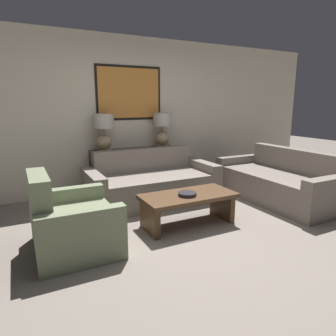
{
  "coord_description": "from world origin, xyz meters",
  "views": [
    {
      "loc": [
        -1.83,
        -2.65,
        1.53
      ],
      "look_at": [
        0.01,
        0.96,
        0.65
      ],
      "focal_mm": 32.0,
      "sensor_mm": 36.0,
      "label": 1
    }
  ],
  "objects": [
    {
      "name": "coffee_table",
      "position": [
        0.05,
        0.46,
        0.3
      ],
      "size": [
        1.2,
        0.58,
        0.41
      ],
      "color": "#4C331E",
      "rests_on": "ground_plane"
    },
    {
      "name": "ground_plane",
      "position": [
        0.0,
        0.0,
        0.0
      ],
      "size": [
        20.0,
        20.0,
        0.0
      ],
      "primitive_type": "plane",
      "color": "slate"
    },
    {
      "name": "console_table",
      "position": [
        0.0,
        2.2,
        0.38
      ],
      "size": [
        1.52,
        0.38,
        0.75
      ],
      "color": "#332319",
      "rests_on": "ground_plane"
    },
    {
      "name": "table_lamp_right",
      "position": [
        0.53,
        2.2,
        1.12
      ],
      "size": [
        0.33,
        0.33,
        0.61
      ],
      "color": "tan",
      "rests_on": "console_table"
    },
    {
      "name": "back_wall",
      "position": [
        0.0,
        2.47,
        1.33
      ],
      "size": [
        8.15,
        0.12,
        2.65
      ],
      "color": "beige",
      "rests_on": "ground_plane"
    },
    {
      "name": "couch_by_side",
      "position": [
        1.85,
        0.69,
        0.28
      ],
      "size": [
        0.92,
        2.01,
        0.81
      ],
      "color": "slate",
      "rests_on": "ground_plane"
    },
    {
      "name": "decorative_bowl",
      "position": [
        -0.0,
        0.41,
        0.43
      ],
      "size": [
        0.23,
        0.23,
        0.04
      ],
      "color": "#232328",
      "rests_on": "coffee_table"
    },
    {
      "name": "table_lamp_left",
      "position": [
        -0.53,
        2.2,
        1.12
      ],
      "size": [
        0.33,
        0.33,
        0.61
      ],
      "color": "tan",
      "rests_on": "console_table"
    },
    {
      "name": "couch_by_back_wall",
      "position": [
        0.0,
        1.51,
        0.28
      ],
      "size": [
        2.01,
        0.92,
        0.81
      ],
      "color": "slate",
      "rests_on": "ground_plane"
    },
    {
      "name": "armchair_near_back_wall",
      "position": [
        -1.4,
        0.45,
        0.29
      ],
      "size": [
        0.83,
        0.98,
        0.85
      ],
      "color": "#707A5B",
      "rests_on": "ground_plane"
    }
  ]
}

